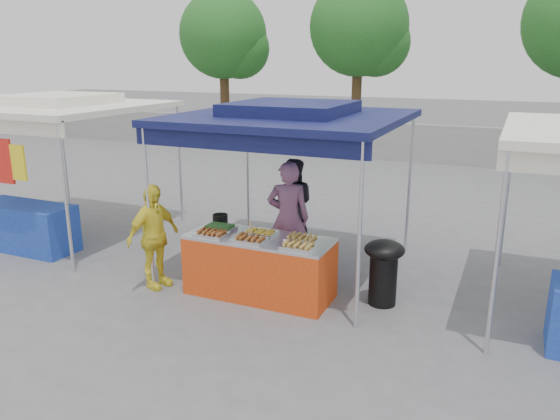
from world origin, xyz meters
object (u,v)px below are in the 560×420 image
at_px(vendor_woman, 288,218).
at_px(helper_man, 292,205).
at_px(vendor_table, 259,266).
at_px(customer_person, 153,237).
at_px(wok_burner, 384,267).
at_px(cooking_pot, 220,219).

relative_size(vendor_woman, helper_man, 1.10).
bearing_deg(vendor_table, customer_person, -167.39).
bearing_deg(vendor_woman, vendor_table, 69.32).
bearing_deg(helper_man, customer_person, 41.90).
distance_m(wok_burner, vendor_woman, 1.70).
xyz_separation_m(vendor_table, helper_man, (-0.32, 1.94, 0.37)).
height_order(wok_burner, customer_person, customer_person).
xyz_separation_m(wok_burner, vendor_woman, (-1.59, 0.51, 0.34)).
bearing_deg(vendor_table, vendor_woman, 87.70).
bearing_deg(cooking_pot, wok_burner, 1.18).
relative_size(vendor_table, cooking_pot, 9.01).
height_order(vendor_table, wok_burner, wok_burner).
distance_m(cooking_pot, customer_person, 0.99).
relative_size(cooking_pot, customer_person, 0.15).
xyz_separation_m(vendor_table, cooking_pot, (-0.81, 0.36, 0.49)).
height_order(wok_burner, helper_man, helper_man).
bearing_deg(helper_man, cooking_pot, 52.18).
bearing_deg(cooking_pot, vendor_table, -23.87).
bearing_deg(helper_man, vendor_woman, 88.61).
bearing_deg(wok_burner, vendor_table, 178.53).
distance_m(cooking_pot, helper_man, 1.66).
height_order(cooking_pot, vendor_woman, vendor_woman).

